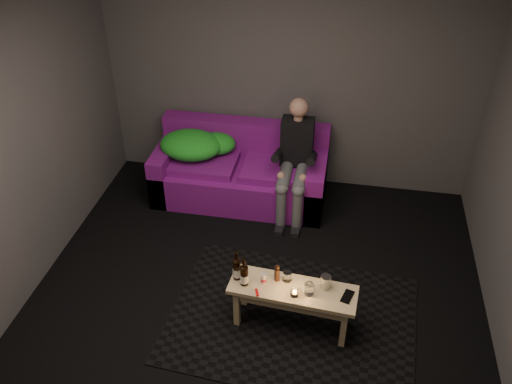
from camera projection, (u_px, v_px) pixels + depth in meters
floor at (250, 321)px, 4.62m from camera, size 4.50×4.50×0.00m
room at (261, 125)px, 4.05m from camera, size 4.50×4.50×4.50m
rug at (292, 319)px, 4.64m from camera, size 2.17×1.65×0.01m
sofa at (241, 173)px, 5.98m from camera, size 1.85×0.83×0.80m
green_blanket at (195, 145)px, 5.86m from camera, size 0.81×0.56×0.28m
person at (295, 158)px, 5.56m from camera, size 0.33×0.77×1.24m
coffee_table at (293, 295)px, 4.40m from camera, size 1.06×0.40×0.42m
beer_bottle_a at (237, 269)px, 4.39m from camera, size 0.07×0.07×0.28m
beer_bottle_b at (244, 275)px, 4.34m from camera, size 0.07×0.07×0.27m
salt_shaker at (263, 279)px, 4.38m from camera, size 0.05×0.05×0.09m
pepper_mill at (277, 274)px, 4.39m from camera, size 0.05×0.05×0.12m
tumbler_back at (287, 276)px, 4.40m from camera, size 0.08×0.08×0.09m
tealight at (294, 293)px, 4.27m from camera, size 0.07×0.07×0.05m
tumbler_front at (309, 289)px, 4.28m from camera, size 0.11×0.11×0.10m
steel_cup at (325, 282)px, 4.33m from camera, size 0.11×0.11×0.12m
smartphone at (347, 296)px, 4.27m from camera, size 0.11×0.17×0.01m
red_lighter at (257, 292)px, 4.31m from camera, size 0.05×0.08×0.01m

